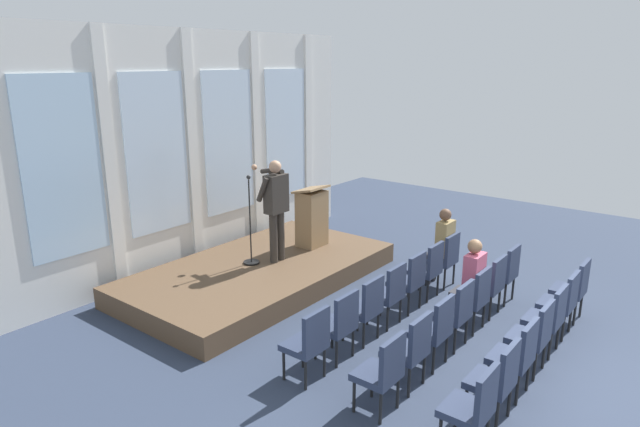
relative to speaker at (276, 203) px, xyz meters
The scene contains 29 objects.
ground_plane 5.06m from the speaker, 93.56° to the right, with size 17.11×17.11×0.00m, color #2D384C.
rear_partition 1.89m from the speaker, 98.46° to the left, with size 8.21×0.14×4.28m.
stage_platform 1.25m from the speaker, 156.38° to the left, with size 4.70×2.58×0.35m, color brown.
speaker is the anchor object (origin of this frame).
mic_stand 0.83m from the speaker, 145.66° to the left, with size 0.28×0.28×1.55m.
lectern 1.13m from the speaker, ahead, with size 0.60×0.48×1.16m.
chair_r0_c0 3.37m from the speaker, 130.93° to the right, with size 0.46×0.44×0.94m.
chair_r0_c1 3.02m from the speaker, 121.76° to the right, with size 0.46×0.44×0.94m.
chair_r0_c2 2.76m from the speaker, 110.34° to the right, with size 0.46×0.44×0.94m.
chair_r0_c3 2.62m from the speaker, 96.99° to the right, with size 0.46×0.44×0.94m.
chair_r0_c4 2.63m from the speaker, 82.84° to the right, with size 0.46×0.44×0.94m.
chair_r0_c5 2.77m from the speaker, 69.51° to the right, with size 0.46×0.44×0.94m.
chair_r0_c6 3.02m from the speaker, 58.12° to the right, with size 0.46×0.44×0.94m.
audience_r0_c6 2.90m from the speaker, 57.28° to the right, with size 0.36×0.39×1.36m.
chair_r1_c0 4.18m from the speaker, 121.47° to the right, with size 0.46×0.44×0.94m.
chair_r1_c1 3.90m from the speaker, 113.60° to the right, with size 0.46×0.44×0.94m.
chair_r1_c2 3.71m from the speaker, 104.67° to the right, with size 0.46×0.44×0.94m.
chair_r1_c3 3.61m from the speaker, 94.95° to the right, with size 0.46×0.44×0.94m.
chair_r1_c4 3.61m from the speaker, 84.94° to the right, with size 0.46×0.44×0.94m.
audience_r1_c4 3.48m from the speaker, 84.82° to the right, with size 0.36×0.39×1.36m.
chair_r1_c5 3.71m from the speaker, 75.22° to the right, with size 0.46×0.44×0.94m.
chair_r1_c6 3.91m from the speaker, 66.30° to the right, with size 0.46×0.44×0.94m.
chair_r2_c0 5.07m from the speaker, 115.31° to the right, with size 0.46×0.44×0.94m.
chair_r2_c1 4.84m from the speaker, 108.65° to the right, with size 0.46×0.44×0.94m.
chair_r2_c2 4.69m from the speaker, 101.43° to the right, with size 0.46×0.44×0.94m.
chair_r2_c3 4.61m from the speaker, 93.83° to the right, with size 0.46×0.44×0.94m.
chair_r2_c4 4.61m from the speaker, 86.08° to the right, with size 0.46×0.44×0.94m.
chair_r2_c5 4.69m from the speaker, 78.48° to the right, with size 0.46×0.44×0.94m.
chair_r2_c6 4.85m from the speaker, 71.26° to the right, with size 0.46×0.44×0.94m.
Camera 1 is at (-6.38, -1.32, 3.74)m, focal length 30.85 mm.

